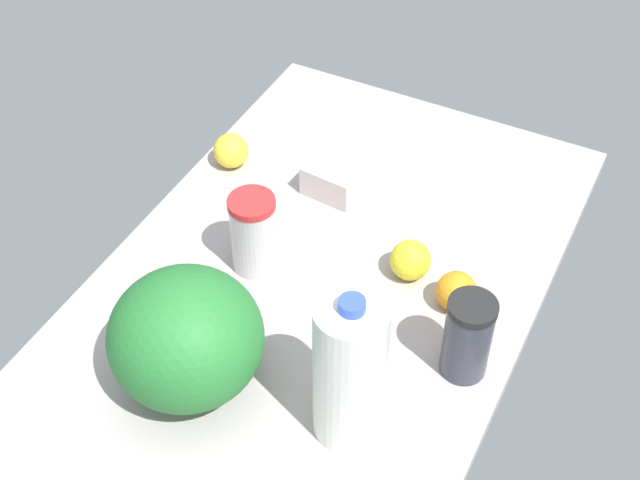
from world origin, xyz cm
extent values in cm
cube|color=#A69A9C|center=(0.00, 0.00, 1.50)|extent=(120.00, 76.00, 3.00)
ellipsoid|color=#24712F|center=(29.87, -8.38, 13.93)|extent=(24.76, 24.76, 21.86)
cylinder|color=silver|center=(2.18, -12.35, 10.35)|extent=(8.34, 8.34, 14.70)
cylinder|color=red|center=(2.18, -12.35, 18.40)|extent=(8.59, 8.59, 1.40)
cylinder|color=white|center=(26.11, 18.19, 16.86)|extent=(11.01, 11.01, 27.73)
cylinder|color=blue|center=(26.11, 18.19, 31.63)|extent=(3.85, 3.85, 1.80)
cube|color=beige|center=(-32.82, -7.58, 6.23)|extent=(29.50, 13.58, 6.46)
cylinder|color=#343741|center=(7.29, 30.41, 10.31)|extent=(7.83, 7.83, 14.61)
cylinder|color=black|center=(7.29, 30.41, 18.31)|extent=(8.06, 8.06, 1.40)
sphere|color=orange|center=(-5.16, 24.26, 6.64)|extent=(7.28, 7.28, 7.28)
sphere|color=yellow|center=(-20.82, -31.31, 6.66)|extent=(7.31, 7.31, 7.31)
sphere|color=yellow|center=(-8.45, 14.14, 6.77)|extent=(7.55, 7.55, 7.55)
camera|label=1|loc=(99.16, 50.52, 122.88)|focal=50.00mm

